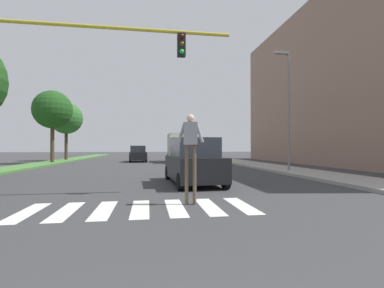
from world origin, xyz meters
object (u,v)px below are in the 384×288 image
Objects in this scene: tree_distant at (66,118)px; truck_box_delivery at (180,147)px; pedestrian_performer at (191,144)px; sedan_midblock at (138,154)px; tree_far at (53,110)px; street_lamp_right at (287,100)px; suv_crossing at (193,162)px.

tree_distant reaches higher than truck_box_delivery.
pedestrian_performer is 0.59× the size of sedan_midblock.
tree_far is at bearing -163.95° from sedan_midblock.
sedan_midblock is at bearing 165.85° from truck_box_delivery.
street_lamp_right reaches higher than suv_crossing.
tree_distant reaches higher than sedan_midblock.
tree_far is at bearing 123.52° from suv_crossing.
sedan_midblock is (-3.08, 19.11, -0.12)m from suv_crossing.
suv_crossing is at bearing -80.85° from sedan_midblock.
suv_crossing reaches higher than sedan_midblock.
street_lamp_right is at bearing -45.11° from tree_distant.
tree_far reaches higher than suv_crossing.
tree_far reaches higher than tree_distant.
street_lamp_right is 11.90m from pedestrian_performer.
tree_distant is 2.70× the size of pedestrian_performer.
pedestrian_performer is 22.42m from truck_box_delivery.
tree_far is 1.48× the size of suv_crossing.
street_lamp_right is 1.60× the size of suv_crossing.
sedan_midblock is at bearing 95.59° from pedestrian_performer.
street_lamp_right is (18.20, -18.26, -0.40)m from tree_distant.
tree_far reaches higher than sedan_midblock.
suv_crossing is 19.36m from sedan_midblock.
street_lamp_right is at bearing -68.74° from truck_box_delivery.
pedestrian_performer is (10.35, -21.14, -3.56)m from tree_far.
tree_far is at bearing -86.58° from tree_distant.
suv_crossing is (0.78, 4.34, -0.73)m from pedestrian_performer.
truck_box_delivery is (1.44, 17.97, 0.70)m from suv_crossing.
tree_distant is at bearing 134.89° from street_lamp_right.
suv_crossing is 1.10× the size of sedan_midblock.
tree_distant reaches higher than suv_crossing.
tree_distant is 10.04m from sedan_midblock.
tree_distant is at bearing 93.42° from tree_far.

